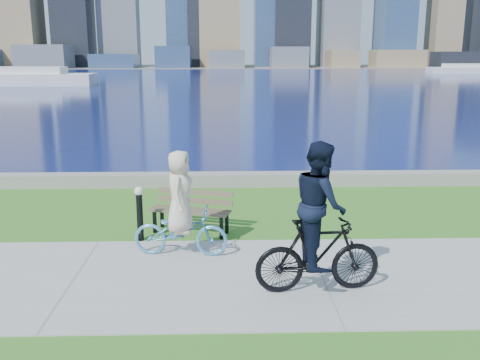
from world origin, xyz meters
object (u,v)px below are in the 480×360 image
object	(u,v)px
park_bench	(192,207)
bollard_lamp	(140,210)
cyclist_man	(319,230)
cyclist_woman	(180,217)

from	to	relation	value
park_bench	bollard_lamp	size ratio (longest dim) A/B	1.59
bollard_lamp	cyclist_man	bearing A→B (deg)	-38.35
cyclist_woman	cyclist_man	distance (m)	2.70
bollard_lamp	cyclist_man	xyz separation A→B (m)	(3.03, -2.40, 0.37)
park_bench	bollard_lamp	bearing A→B (deg)	-136.12
park_bench	cyclist_man	size ratio (longest dim) A/B	0.74
park_bench	bollard_lamp	distance (m)	1.09
cyclist_woman	bollard_lamp	bearing A→B (deg)	51.34
park_bench	cyclist_woman	distance (m)	1.35
bollard_lamp	cyclist_man	world-z (taller)	cyclist_man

